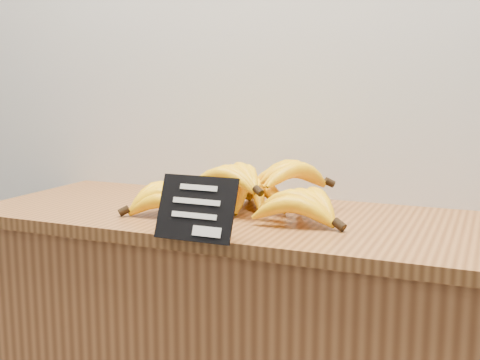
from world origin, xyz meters
TOP-DOWN VIEW (x-y plane):
  - counter_top at (-0.05, 2.75)m, footprint 1.35×0.54m
  - chalkboard_sign at (-0.05, 2.48)m, footprint 0.17×0.06m
  - banana_pile at (-0.06, 2.74)m, footprint 0.55×0.37m

SIDE VIEW (x-z plane):
  - counter_top at x=-0.05m, z-range 0.90..0.93m
  - banana_pile at x=-0.06m, z-range 0.92..1.04m
  - chalkboard_sign at x=-0.05m, z-range 0.93..1.06m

